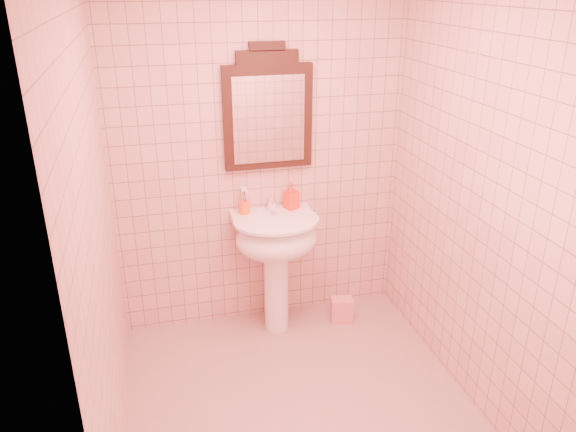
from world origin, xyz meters
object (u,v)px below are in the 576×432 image
object	(u,v)px
toothbrush_cup	(244,207)
soap_dispenser	(291,196)
mirror	(268,112)
towel	(342,310)
pedestal_sink	(276,246)

from	to	relation	value
toothbrush_cup	soap_dispenser	size ratio (longest dim) A/B	0.91
mirror	soap_dispenser	size ratio (longest dim) A/B	4.40
toothbrush_cup	towel	distance (m)	1.07
pedestal_sink	mirror	bearing A→B (deg)	90.00
mirror	toothbrush_cup	bearing A→B (deg)	-163.32
pedestal_sink	mirror	xyz separation A→B (m)	(0.00, 0.20, 0.88)
toothbrush_cup	towel	world-z (taller)	toothbrush_cup
mirror	towel	bearing A→B (deg)	-26.56
mirror	towel	xyz separation A→B (m)	(0.48, -0.24, -1.45)
soap_dispenser	towel	size ratio (longest dim) A/B	0.99
toothbrush_cup	towel	xyz separation A→B (m)	(0.67, -0.18, -0.82)
pedestal_sink	toothbrush_cup	xyz separation A→B (m)	(-0.19, 0.14, 0.25)
soap_dispenser	towel	bearing A→B (deg)	-53.07
mirror	soap_dispenser	xyz separation A→B (m)	(0.15, -0.05, -0.59)
mirror	toothbrush_cup	size ratio (longest dim) A/B	4.84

